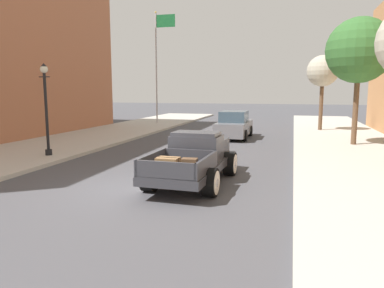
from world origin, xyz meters
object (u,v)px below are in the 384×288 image
Objects in this scene: hotrod_truck_gunmetal at (196,158)px; street_tree_second at (359,51)px; street_lamp_near at (46,102)px; street_tree_third at (323,72)px; car_background_grey at (234,126)px; flagpole at (159,55)px.

street_tree_second reaches higher than hotrod_truck_gunmetal.
street_tree_third is (11.85, 13.73, 1.76)m from street_lamp_near.
street_tree_second is (6.46, -1.97, 4.05)m from car_background_grey.
flagpole reaches higher than hotrod_truck_gunmetal.
flagpole is 1.45× the size of street_tree_second.
street_tree_second reaches higher than street_tree_third.
street_lamp_near is 14.92m from street_tree_second.
hotrod_truck_gunmetal is at bearing -16.57° from street_lamp_near.
flagpole is 13.12m from street_tree_third.
flagpole is 1.79× the size of street_tree_third.
street_lamp_near is 0.42× the size of flagpole.
street_tree_second is (5.99, 8.94, 4.07)m from hotrod_truck_gunmetal.
street_lamp_near reaches higher than car_background_grey.
hotrod_truck_gunmetal is 1.30× the size of street_lamp_near.
street_lamp_near is at bearing -86.63° from flagpole.
car_background_grey is 11.62m from flagpole.
car_background_grey is 7.87m from street_tree_second.
street_tree_third reaches higher than street_lamp_near.
flagpole is (-7.53, 7.30, 5.00)m from car_background_grey.
hotrod_truck_gunmetal is 0.54× the size of flagpole.
hotrod_truck_gunmetal is 16.89m from street_tree_third.
street_tree_second is at bearing -33.55° from flagpole.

